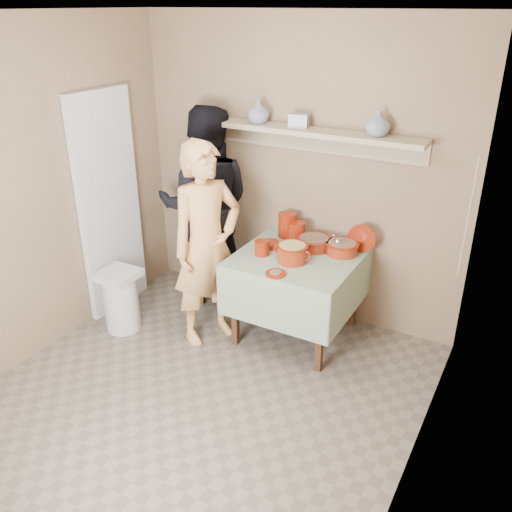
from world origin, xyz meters
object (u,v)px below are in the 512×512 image
Objects in this scene: cazuela_rice at (292,252)px; trash_bin at (121,300)px; person_cook at (207,245)px; person_helper at (206,207)px; serving_table at (298,268)px.

trash_bin is at bearing -159.08° from cazuela_rice.
person_helper is (-0.41, 0.61, 0.07)m from person_cook.
serving_table is at bearing 25.40° from trash_bin.
person_helper is at bearing 59.34° from person_cook.
serving_table is (0.64, 0.37, -0.22)m from person_cook.
serving_table is at bearing -34.55° from person_cook.
serving_table is 1.74× the size of trash_bin.
person_cook reaches higher than serving_table.
person_cook is 3.07× the size of trash_bin.
cazuela_rice reaches higher than trash_bin.
trash_bin is (-1.39, -0.53, -0.56)m from cazuela_rice.
person_cook is 0.98m from trash_bin.
trash_bin is (-0.33, -0.89, -0.64)m from person_helper.
cazuela_rice reaches higher than serving_table.
cazuela_rice is at bearing -43.80° from person_cook.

